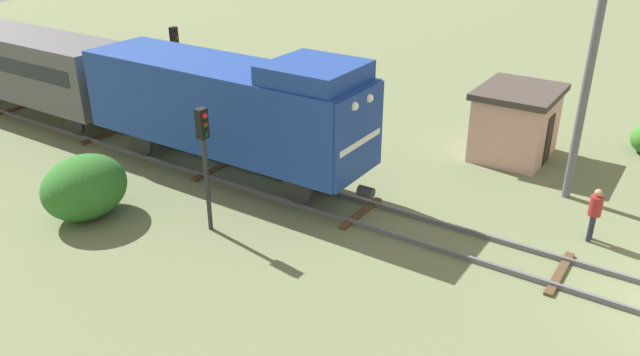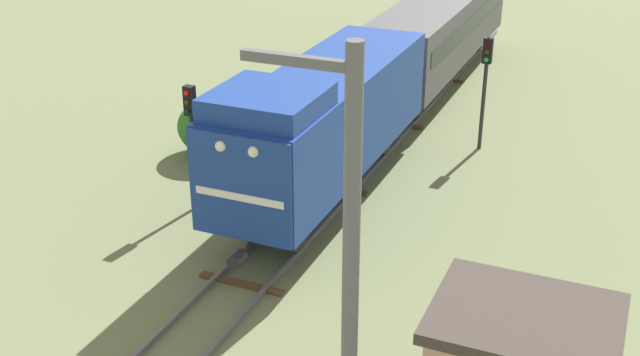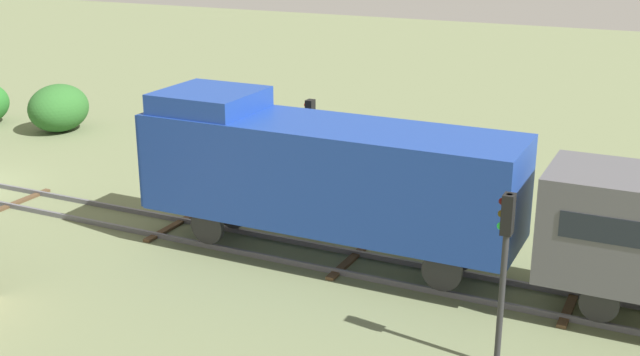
{
  "view_description": "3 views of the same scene",
  "coord_description": "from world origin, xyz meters",
  "views": [
    {
      "loc": [
        -15.64,
        0.78,
        9.78
      ],
      "look_at": [
        -1.13,
        10.32,
        1.53
      ],
      "focal_mm": 35.0,
      "sensor_mm": 36.0,
      "label": 1
    },
    {
      "loc": [
        8.85,
        -6.08,
        11.28
      ],
      "look_at": [
        0.99,
        12.37,
        2.02
      ],
      "focal_mm": 45.0,
      "sensor_mm": 36.0,
      "label": 2
    },
    {
      "loc": [
        19.64,
        24.39,
        9.66
      ],
      "look_at": [
        -0.87,
        14.49,
        2.22
      ],
      "focal_mm": 45.0,
      "sensor_mm": 36.0,
      "label": 3
    }
  ],
  "objects": [
    {
      "name": "locomotive",
      "position": [
        0.0,
        14.93,
        2.77
      ],
      "size": [
        2.9,
        11.6,
        4.6
      ],
      "color": "navy",
      "rests_on": "railway_track"
    },
    {
      "name": "catenary_mast",
      "position": [
        4.94,
        4.22,
        4.42
      ],
      "size": [
        1.94,
        0.28,
        8.34
      ],
      "color": "#595960",
      "rests_on": "ground"
    },
    {
      "name": "passenger_car_leading",
      "position": [
        0.0,
        28.26,
        2.52
      ],
      "size": [
        2.84,
        14.0,
        3.66
      ],
      "color": "#4C4C51",
      "rests_on": "railway_track"
    },
    {
      "name": "traffic_signal_far",
      "position": [
        3.6,
        21.06,
        2.86
      ],
      "size": [
        0.32,
        0.34,
        4.11
      ],
      "color": "#262628",
      "rests_on": "ground"
    },
    {
      "name": "bush_far",
      "position": [
        -4.92,
        16.79,
        1.02
      ],
      "size": [
        2.82,
        2.3,
        2.05
      ],
      "primitive_type": "ellipsoid",
      "color": "#2B6826",
      "rests_on": "ground"
    },
    {
      "name": "traffic_signal_mid",
      "position": [
        -3.4,
        12.9,
        2.76
      ],
      "size": [
        0.32,
        0.34,
        3.95
      ],
      "color": "#262628",
      "rests_on": "ground"
    }
  ]
}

